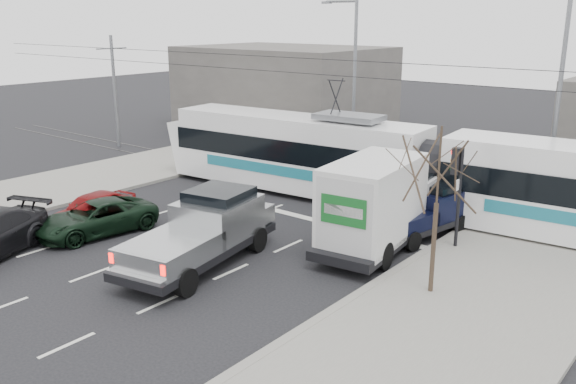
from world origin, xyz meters
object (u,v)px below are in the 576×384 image
Objects in this scene: street_lamp_near at (555,90)px; tram at (435,172)px; street_lamp_far at (352,72)px; bare_tree at (439,173)px; navy_pickup at (427,211)px; green_car at (96,218)px; red_car at (92,209)px; traffic_signal at (457,176)px; box_truck at (379,204)px; silver_pickup at (206,229)px.

tram is (-3.08, -4.52, -3.20)m from street_lamp_near.
bare_tree is at bearing -48.88° from street_lamp_far.
bare_tree is 6.13m from navy_pickup.
tram is 5.75× the size of green_car.
navy_pickup is (-2.28, -6.71, -4.16)m from street_lamp_near.
street_lamp_far reaches higher than green_car.
traffic_signal is at bearing 21.14° from red_car.
street_lamp_far is 11.12m from tram.
street_lamp_near is at bearing 91.42° from bare_tree.
red_car is (-10.21, -5.07, -0.98)m from box_truck.
street_lamp_far is 1.31× the size of box_truck.
bare_tree reaches higher than silver_pickup.
bare_tree reaches higher than box_truck.
bare_tree is at bearing -43.74° from box_truck.
bare_tree is 17.97m from street_lamp_far.
red_car is at bearing -133.20° from street_lamp_near.
silver_pickup is 5.42m from green_car.
navy_pickup is (-1.44, 0.79, -1.78)m from traffic_signal.
street_lamp_far is 14.33m from box_truck.
silver_pickup is at bearing -133.31° from traffic_signal.
green_car is at bearing -92.43° from street_lamp_far.
bare_tree is 1.39× the size of traffic_signal.
tram is at bearing 83.97° from box_truck.
street_lamp_near is 15.98m from silver_pickup.
red_car is (-1.02, 0.50, 0.02)m from green_car.
silver_pickup is (-6.02, -6.38, -1.56)m from traffic_signal.
box_truck is 2.52m from navy_pickup.
traffic_signal reaches higher than navy_pickup.
silver_pickup is (4.64, -15.89, -3.93)m from street_lamp_far.
green_car is at bearing -129.91° from street_lamp_near.
street_lamp_far is at bearing 95.89° from green_car.
street_lamp_near is at bearing -9.87° from street_lamp_far.
green_car is at bearing -166.10° from bare_tree.
tram reaches higher than navy_pickup.
street_lamp_far reaches higher than box_truck.
tram is (-3.36, 6.98, -1.88)m from bare_tree.
red_car is (-13.23, -14.09, -4.45)m from street_lamp_near.
tram is at bearing -37.74° from street_lamp_far.
street_lamp_far is 0.34× the size of tram.
street_lamp_far is 1.86× the size of navy_pickup.
navy_pickup is 13.21m from red_car.
bare_tree is 0.56× the size of street_lamp_far.
street_lamp_near is at bearing 58.41° from green_car.
street_lamp_far is (-11.50, 2.00, 0.00)m from street_lamp_near.
red_car is at bearing -141.53° from tram.
traffic_signal is 14.47m from street_lamp_far.
silver_pickup is 1.48× the size of green_car.
street_lamp_far is 16.78m from red_car.
silver_pickup is at bearing -111.46° from navy_pickup.
traffic_signal is 13.56m from green_car.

